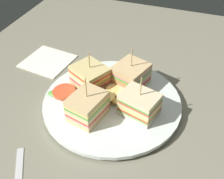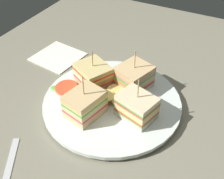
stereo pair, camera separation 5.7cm
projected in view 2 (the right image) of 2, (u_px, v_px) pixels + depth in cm
name	position (u px, v px, depth cm)	size (l,w,h in cm)	color
ground_plane	(112.00, 108.00, 60.56)	(106.52, 86.14, 1.80)	gray
plate	(112.00, 102.00, 59.36)	(29.32, 29.32, 1.56)	white
sandwich_wedge_0	(93.00, 76.00, 61.19)	(8.68, 9.17, 9.11)	beige
sandwich_wedge_1	(85.00, 104.00, 54.28)	(8.29, 7.14, 9.65)	#E1B87B
sandwich_wedge_2	(136.00, 107.00, 53.86)	(7.16, 8.41, 9.17)	beige
sandwich_wedge_3	(134.00, 77.00, 60.76)	(8.85, 8.31, 9.52)	beige
chip_pile	(113.00, 94.00, 58.58)	(7.75, 6.91, 2.23)	#EEC876
salad_garnish	(66.00, 87.00, 61.39)	(5.12, 6.03, 1.27)	#61A345
napkin	(58.00, 56.00, 74.05)	(11.20, 11.56, 0.50)	white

